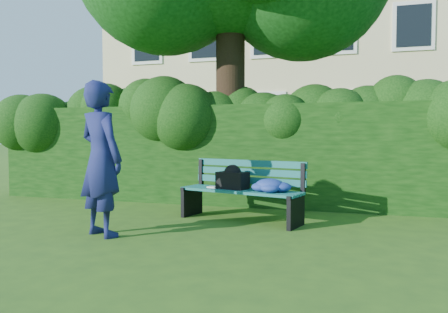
% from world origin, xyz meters
% --- Properties ---
extents(ground, '(80.00, 80.00, 0.00)m').
position_xyz_m(ground, '(0.00, 0.00, 0.00)').
color(ground, '#30541A').
rests_on(ground, ground).
extents(apartment_building, '(16.00, 8.08, 12.00)m').
position_xyz_m(apartment_building, '(-0.00, 13.99, 6.00)').
color(apartment_building, '#CEBE8A').
rests_on(apartment_building, ground).
extents(hedge, '(10.00, 1.00, 1.80)m').
position_xyz_m(hedge, '(0.00, 2.20, 0.90)').
color(hedge, black).
rests_on(hedge, ground).
extents(park_bench, '(1.93, 1.01, 0.89)m').
position_xyz_m(park_bench, '(0.35, 0.59, 0.51)').
color(park_bench, '#105052').
rests_on(park_bench, ground).
extents(man_reading, '(0.84, 0.71, 1.95)m').
position_xyz_m(man_reading, '(-1.18, -0.82, 0.97)').
color(man_reading, '#171C51').
rests_on(man_reading, ground).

